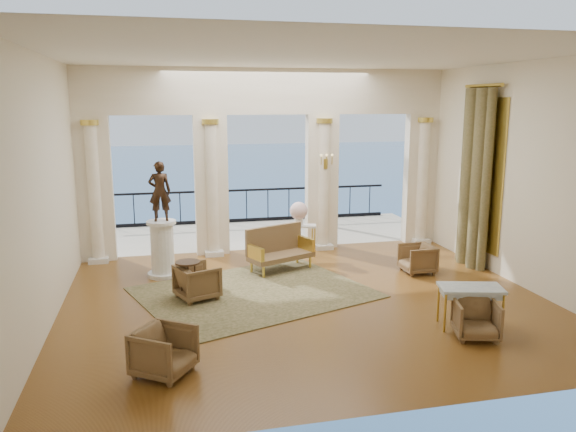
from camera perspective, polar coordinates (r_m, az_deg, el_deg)
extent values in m
plane|color=#4B2909|center=(10.76, 1.94, -8.64)|extent=(9.00, 9.00, 0.00)
plane|color=white|center=(6.48, 11.20, -1.69)|extent=(9.00, 0.00, 9.00)
plane|color=white|center=(10.04, -23.66, 2.21)|extent=(0.00, 8.00, 8.00)
plane|color=white|center=(12.16, 23.02, 3.73)|extent=(0.00, 8.00, 8.00)
plane|color=white|center=(10.13, 2.12, 16.02)|extent=(9.00, 9.00, 0.00)
cube|color=beige|center=(13.85, -2.14, 12.54)|extent=(9.00, 0.30, 1.10)
cube|color=beige|center=(13.83, -19.01, 2.56)|extent=(0.80, 0.30, 3.40)
cylinder|color=beige|center=(13.67, -19.06, 2.03)|extent=(0.28, 0.28, 3.20)
cylinder|color=gold|center=(13.51, -19.52, 8.95)|extent=(0.40, 0.40, 0.12)
cube|color=silver|center=(13.99, -18.64, -4.20)|extent=(0.45, 0.45, 0.12)
cube|color=beige|center=(13.80, -7.79, 3.07)|extent=(0.80, 0.30, 3.40)
cylinder|color=beige|center=(13.64, -7.71, 2.55)|extent=(0.28, 0.28, 3.20)
cylinder|color=gold|center=(13.48, -7.90, 9.49)|extent=(0.40, 0.40, 0.12)
cube|color=silver|center=(13.96, -7.54, -3.71)|extent=(0.45, 0.45, 0.12)
cube|color=beige|center=(14.32, 3.45, 3.46)|extent=(0.80, 0.30, 3.40)
cylinder|color=beige|center=(14.17, 3.65, 2.96)|extent=(0.28, 0.28, 3.20)
cylinder|color=gold|center=(14.02, 3.73, 9.65)|extent=(0.40, 0.40, 0.12)
cube|color=silver|center=(14.48, 3.57, -3.08)|extent=(0.45, 0.45, 0.12)
cube|color=beige|center=(15.30, 13.21, 3.70)|extent=(0.80, 0.30, 3.40)
cylinder|color=beige|center=(15.15, 13.50, 3.23)|extent=(0.28, 0.28, 3.20)
cylinder|color=gold|center=(15.01, 13.79, 9.47)|extent=(0.40, 0.40, 0.12)
cube|color=silver|center=(15.45, 13.23, -2.43)|extent=(0.45, 0.45, 0.12)
cube|color=#B4AD97|center=(16.21, -3.34, -1.88)|extent=(10.00, 3.60, 0.10)
cube|color=black|center=(17.56, -4.26, 2.64)|extent=(9.00, 0.06, 0.06)
cube|color=black|center=(17.73, -4.21, -0.39)|extent=(9.00, 0.06, 0.10)
cylinder|color=black|center=(17.64, -4.23, 1.04)|extent=(0.03, 0.03, 1.00)
cylinder|color=black|center=(17.51, -17.61, 0.44)|extent=(0.03, 0.03, 1.00)
cylinder|color=black|center=(18.70, 8.29, 1.54)|extent=(0.03, 0.03, 1.00)
cylinder|color=#4C3823|center=(17.07, 2.79, 6.13)|extent=(0.20, 0.20, 4.20)
plane|color=#1F508E|center=(70.47, -10.75, 3.43)|extent=(160.00, 160.00, 0.00)
cylinder|color=brown|center=(12.94, 19.51, 3.29)|extent=(0.26, 0.26, 4.00)
cylinder|color=brown|center=(13.30, 18.33, 3.57)|extent=(0.32, 0.32, 4.00)
cylinder|color=brown|center=(13.70, 17.51, 3.84)|extent=(0.26, 0.26, 4.00)
cylinder|color=gold|center=(13.24, 19.25, 12.40)|extent=(0.08, 1.40, 0.08)
cube|color=gold|center=(13.39, 19.13, 4.01)|extent=(0.04, 1.60, 3.40)
cube|color=gold|center=(13.96, 3.84, 5.31)|extent=(0.10, 0.04, 0.25)
cylinder|color=gold|center=(13.83, 3.39, 5.68)|extent=(0.02, 0.02, 0.22)
cylinder|color=gold|center=(13.87, 3.94, 5.69)|extent=(0.02, 0.02, 0.22)
cylinder|color=gold|center=(13.91, 4.50, 5.70)|extent=(0.02, 0.02, 0.22)
cube|color=#303619|center=(11.21, -3.47, -7.74)|extent=(5.07, 4.51, 0.02)
imported|color=#423319|center=(8.11, -12.49, -13.08)|extent=(0.96, 0.97, 0.74)
imported|color=#423319|center=(9.55, 18.59, -9.75)|extent=(0.81, 0.78, 0.68)
imported|color=#423319|center=(12.70, 13.02, -4.12)|extent=(0.64, 0.68, 0.69)
imported|color=#423319|center=(10.90, -9.19, -6.44)|extent=(0.89, 0.91, 0.74)
cube|color=#423319|center=(12.52, -0.69, -4.12)|extent=(1.60, 1.14, 0.11)
cube|color=#423319|center=(12.66, -1.45, -2.31)|extent=(1.39, 0.67, 0.60)
cube|color=gold|center=(12.09, -3.36, -3.74)|extent=(0.32, 0.59, 0.28)
cube|color=gold|center=(12.87, 1.80, -2.78)|extent=(0.32, 0.59, 0.28)
cylinder|color=gold|center=(12.04, -2.49, -5.73)|extent=(0.05, 0.05, 0.27)
cylinder|color=gold|center=(12.76, 2.27, -4.73)|extent=(0.05, 0.05, 0.27)
cylinder|color=gold|center=(12.42, -3.73, -5.19)|extent=(0.05, 0.05, 0.27)
cylinder|color=gold|center=(13.12, 0.95, -4.25)|extent=(0.05, 0.05, 0.27)
cube|color=#9EB1C3|center=(9.84, 18.10, -6.97)|extent=(1.13, 0.80, 0.05)
cylinder|color=gold|center=(9.63, 15.66, -9.47)|extent=(0.04, 0.04, 0.66)
cylinder|color=gold|center=(9.89, 20.97, -9.24)|extent=(0.04, 0.04, 0.66)
cylinder|color=gold|center=(10.05, 15.02, -8.53)|extent=(0.04, 0.04, 0.66)
cylinder|color=gold|center=(10.30, 20.13, -8.34)|extent=(0.04, 0.04, 0.66)
cylinder|color=silver|center=(12.50, -12.53, -5.78)|extent=(0.67, 0.67, 0.09)
cylinder|color=silver|center=(12.35, -12.64, -3.26)|extent=(0.49, 0.49, 1.07)
cylinder|color=silver|center=(12.22, -12.76, -0.63)|extent=(0.62, 0.62, 0.07)
imported|color=black|center=(12.10, -12.90, 2.47)|extent=(0.47, 0.31, 1.27)
cube|color=silver|center=(13.52, 1.10, -1.02)|extent=(0.89, 0.51, 0.05)
cylinder|color=gold|center=(13.50, -0.47, -2.76)|extent=(0.04, 0.04, 0.74)
cylinder|color=gold|center=(13.51, 2.67, -2.76)|extent=(0.04, 0.04, 0.74)
cylinder|color=gold|center=(13.73, -0.46, -2.52)|extent=(0.04, 0.04, 0.74)
cylinder|color=gold|center=(13.74, 2.63, -2.52)|extent=(0.04, 0.04, 0.74)
cylinder|color=white|center=(13.49, 1.10, -0.37)|extent=(0.21, 0.21, 0.27)
sphere|color=#D4919B|center=(13.45, 1.11, 0.54)|extent=(0.43, 0.43, 0.43)
cylinder|color=black|center=(10.73, -10.15, -4.66)|extent=(0.47, 0.47, 0.03)
cylinder|color=black|center=(10.91, -9.41, -6.45)|extent=(0.03, 0.03, 0.73)
cylinder|color=black|center=(10.91, -10.78, -6.51)|extent=(0.03, 0.03, 0.73)
cylinder|color=black|center=(10.70, -10.05, -6.85)|extent=(0.03, 0.03, 0.73)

